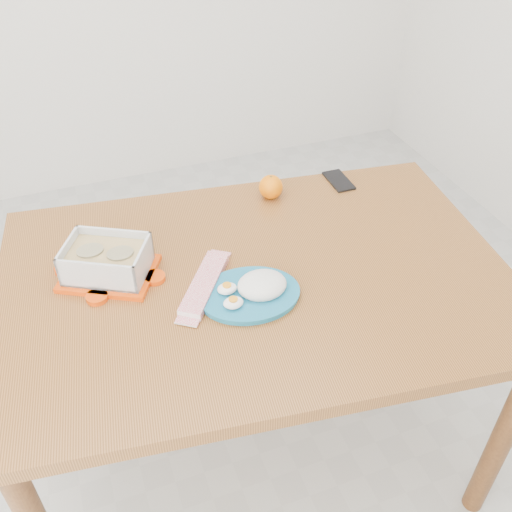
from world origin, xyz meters
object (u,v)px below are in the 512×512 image
object	(u,v)px
food_container	(107,261)
smartphone	(339,181)
orange_fruit	(271,187)
dining_table	(256,298)
rice_plate	(253,290)

from	to	relation	value
food_container	smartphone	distance (m)	0.80
orange_fruit	smartphone	world-z (taller)	orange_fruit
dining_table	orange_fruit	world-z (taller)	orange_fruit
dining_table	food_container	size ratio (longest dim) A/B	4.96
dining_table	food_container	xyz separation A→B (m)	(-0.36, 0.13, 0.14)
dining_table	smartphone	bearing A→B (deg)	46.22
rice_plate	smartphone	world-z (taller)	rice_plate
rice_plate	food_container	bearing A→B (deg)	154.39
dining_table	food_container	world-z (taller)	food_container
dining_table	rice_plate	distance (m)	0.14
dining_table	smartphone	world-z (taller)	smartphone
orange_fruit	smartphone	bearing A→B (deg)	1.87
dining_table	food_container	distance (m)	0.41
food_container	orange_fruit	world-z (taller)	food_container
dining_table	rice_plate	size ratio (longest dim) A/B	5.11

